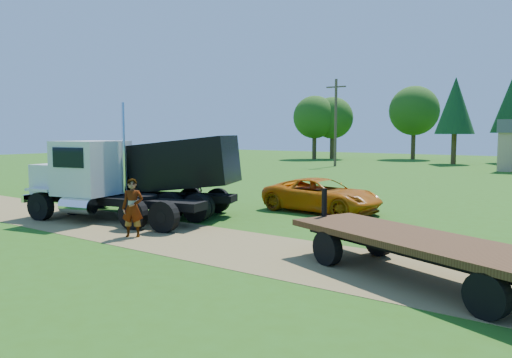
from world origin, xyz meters
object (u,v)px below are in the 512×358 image
Objects in this scene: flatbed_trailer at (422,248)px; spectator_a at (133,208)px; white_semi_tractor at (93,180)px; black_dump_truck at (155,171)px; orange_pickup at (322,195)px; navy_truck at (82,165)px.

spectator_a reaches higher than flatbed_trailer.
black_dump_truck is at bearing 55.59° from white_semi_tractor.
spectator_a is at bearing -154.19° from flatbed_trailer.
orange_pickup is 10.43m from flatbed_trailer.
black_dump_truck is 7.40m from orange_pickup.
black_dump_truck is at bearing 133.54° from orange_pickup.
black_dump_truck is 12.07m from navy_truck.
white_semi_tractor reaches higher than navy_truck.
orange_pickup is 2.70× the size of spectator_a.
flatbed_trailer is at bearing -35.31° from black_dump_truck.
white_semi_tractor is 1.05× the size of flatbed_trailer.
white_semi_tractor reaches higher than black_dump_truck.
black_dump_truck is 1.48× the size of orange_pickup.
orange_pickup is at bearing 19.01° from black_dump_truck.
flatbed_trailer is 9.50m from spectator_a.
black_dump_truck is at bearing -172.20° from flatbed_trailer.
orange_pickup is 0.70× the size of flatbed_trailer.
white_semi_tractor is at bearing -14.54° from navy_truck.
spectator_a is at bearing -10.99° from navy_truck.
black_dump_truck is 4.89m from spectator_a.
black_dump_truck reaches higher than spectator_a.
black_dump_truck reaches higher than navy_truck.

